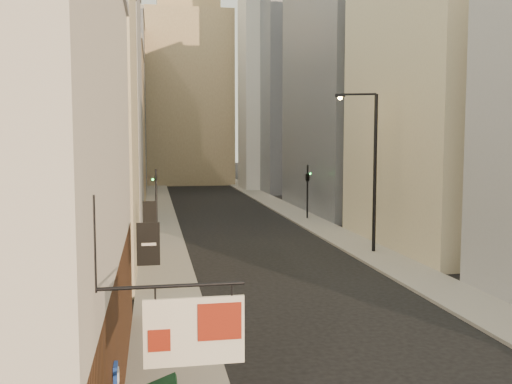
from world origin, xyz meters
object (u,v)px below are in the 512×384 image
Objects in this scene: traffic_light_right at (308,177)px; clock_tower at (188,79)px; white_tower at (269,63)px; traffic_light_left at (156,188)px; streetlamp_mid at (371,163)px.

clock_tower is at bearing -66.00° from traffic_light_right.
clock_tower is 1.08× the size of white_tower.
traffic_light_left is (-16.87, -39.43, -15.06)m from white_tower.
white_tower is 45.46m from traffic_light_left.
traffic_light_left is at bearing 162.27° from streetlamp_mid.
streetlamp_mid is (-3.57, -49.79, -12.82)m from white_tower.
white_tower reaches higher than streetlamp_mid.
traffic_light_left is at bearing 36.60° from traffic_light_right.
clock_tower is 8.98× the size of traffic_light_right.
traffic_light_left is at bearing -113.17° from white_tower.
white_tower reaches higher than traffic_light_right.
traffic_light_left and traffic_light_right have the same top height.
clock_tower reaches higher than traffic_light_left.
streetlamp_mid reaches higher than traffic_light_right.
traffic_light_right is (7.68, -48.04, -13.73)m from clock_tower.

